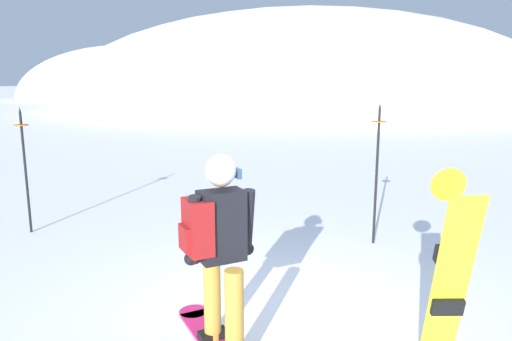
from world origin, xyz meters
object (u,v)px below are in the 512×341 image
Objects in this scene: snowboarder_main at (218,252)px; piste_marker_near at (377,165)px; piste_marker_far at (25,162)px; spare_snowboard at (450,271)px; rock_dark at (231,217)px.

piste_marker_near is (2.02, 2.73, 0.21)m from snowboarder_main.
spare_snowboard is at bearing -35.52° from piste_marker_far.
spare_snowboard is 0.82× the size of piste_marker_near.
snowboarder_main is 1.06× the size of spare_snowboard.
snowboarder_main is 1.83m from spare_snowboard.
piste_marker_far is (-3.06, 3.30, 0.16)m from snowboarder_main.
piste_marker_near is 2.70m from rock_dark.
piste_marker_near is at bearing 86.06° from spare_snowboard.
piste_marker_near reaches higher than rock_dark.
rock_dark is (3.03, 0.75, -1.08)m from piste_marker_far.
rock_dark is at bearing 90.54° from snowboarder_main.
piste_marker_near reaches higher than snowboarder_main.
piste_marker_near is at bearing -6.47° from piste_marker_far.
spare_snowboard is 3.72× the size of rock_dark.
snowboarder_main is at bearing -89.46° from rock_dark.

